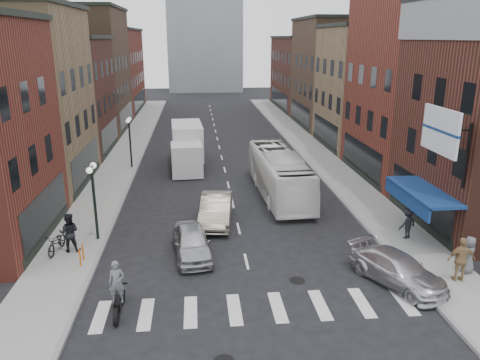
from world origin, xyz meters
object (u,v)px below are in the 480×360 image
Objects in this scene: streetlamp_far at (130,133)px; parked_bicycle at (57,242)px; billboard_sign at (442,132)px; streetlamp_near at (93,188)px; box_truck at (187,147)px; curb_car at (398,269)px; ped_right_b at (461,259)px; sedan_left_far at (216,209)px; ped_right_c at (469,255)px; ped_left_solo at (69,232)px; motorcycle_rider at (118,290)px; transit_bus at (279,174)px; bike_rack at (82,255)px; ped_right_a at (407,223)px; sedan_left_near at (192,242)px.

streetlamp_far is 15.66m from parked_bicycle.
streetlamp_far is (-15.99, 17.50, -3.22)m from billboard_sign.
streetlamp_near is 0.52× the size of box_truck.
billboard_sign is at bearing 16.20° from curb_car.
sedan_left_far is at bearing -31.55° from ped_right_b.
streetlamp_far is 25.73m from ped_right_c.
streetlamp_far reaches higher than curb_car.
ped_left_solo is 17.85m from ped_right_b.
motorcycle_rider is at bearing -108.29° from sedan_left_far.
ped_left_solo is at bearing -8.06° from ped_right_b.
ped_right_b reaches higher than sedan_left_far.
sedan_left_far is 2.44× the size of ped_right_b.
transit_bus reaches higher than ped_right_c.
ped_left_solo is at bearing 172.80° from billboard_sign.
ped_right_c is (14.89, 1.66, -0.05)m from motorcycle_rider.
motorcycle_rider is at bearing -166.28° from billboard_sign.
parked_bicycle is at bearing -7.41° from ped_right_b.
motorcycle_rider reaches higher than ped_right_b.
bike_rack is 0.47× the size of ped_right_c.
ped_left_solo is at bearing -93.82° from streetlamp_far.
ped_right_c is at bearing -3.49° from parked_bicycle.
ped_right_c is (1.00, -1.73, -5.14)m from billboard_sign.
ped_right_a is (2.32, 4.21, 0.30)m from curb_car.
curb_car is at bearing -78.26° from transit_bus.
motorcycle_rider is 14.85m from ped_right_a.
curb_car is at bearing -28.62° from sedan_left_near.
box_truck reaches higher than sedan_left_far.
ped_left_solo is at bearing 121.46° from bike_rack.
motorcycle_rider reaches higher than bike_rack.
streetlamp_near is at bearing 167.65° from billboard_sign.
ped_right_a is at bearing -56.97° from box_truck.
ped_left_solo is (-11.62, -7.84, -0.35)m from transit_bus.
billboard_sign is 4.62× the size of bike_rack.
box_truck is at bearing 104.72° from sedan_left_far.
box_truck reaches higher than ped_right_b.
ped_right_a is at bearing -58.29° from transit_bus.
ped_left_solo reaches higher than sedan_left_near.
ped_left_solo is at bearing 165.20° from sedan_left_near.
streetlamp_far reaches higher than box_truck.
ped_right_a reaches higher than sedan_left_near.
streetlamp_near reaches higher than ped_right_c.
sedan_left_near is (4.85, -16.16, -2.20)m from streetlamp_far.
sedan_left_far is (1.36, 4.16, 0.08)m from sedan_left_near.
box_truck is 9.79m from transit_bus.
ped_right_c is (1.08, -3.79, 0.03)m from ped_right_a.
box_truck is 4.07× the size of ped_left_solo.
billboard_sign reaches higher than streetlamp_near.
ped_right_b is (11.77, -20.02, -0.54)m from box_truck.
streetlamp_near is 0.90× the size of curb_car.
box_truck is 0.75× the size of transit_bus.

